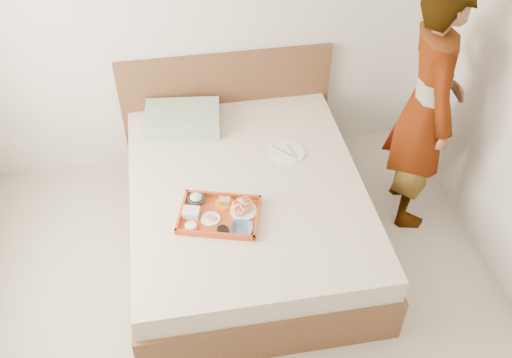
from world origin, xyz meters
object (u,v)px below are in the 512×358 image
at_px(tray, 219,215).
at_px(person, 427,108).
at_px(bed, 247,211).
at_px(dinner_plate, 288,152).

distance_m(tray, person, 1.55).
xyz_separation_m(bed, dinner_plate, (0.34, 0.26, 0.27)).
distance_m(bed, dinner_plate, 0.51).
height_order(bed, tray, tray).
bearing_deg(person, bed, 104.07).
relative_size(tray, person, 0.27).
height_order(bed, person, person).
bearing_deg(person, dinner_plate, 89.44).
bearing_deg(person, tray, 114.19).
relative_size(bed, person, 1.08).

